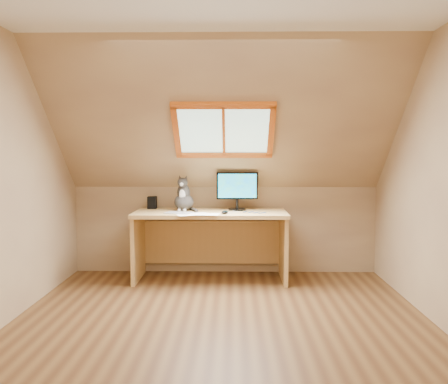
{
  "coord_description": "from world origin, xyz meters",
  "views": [
    {
      "loc": [
        0.1,
        -4.03,
        1.4
      ],
      "look_at": [
        0.0,
        1.0,
        1.0
      ],
      "focal_mm": 40.0,
      "sensor_mm": 36.0,
      "label": 1
    }
  ],
  "objects": [
    {
      "name": "monitor",
      "position": [
        0.14,
        1.5,
        1.0
      ],
      "size": [
        0.46,
        0.19,
        0.42
      ],
      "color": "black",
      "rests_on": "desk"
    },
    {
      "name": "desk_speaker",
      "position": [
        -0.83,
        1.63,
        0.83
      ],
      "size": [
        0.1,
        0.1,
        0.14
      ],
      "primitive_type": "cube",
      "rotation": [
        0.0,
        0.0,
        -0.02
      ],
      "color": "black",
      "rests_on": "desk"
    },
    {
      "name": "room_shell",
      "position": [
        0.0,
        -0.09,
        1.43
      ],
      "size": [
        3.52,
        3.52,
        2.41
      ],
      "color": "tan",
      "rests_on": "ground"
    },
    {
      "name": "ground",
      "position": [
        0.0,
        0.0,
        0.0
      ],
      "size": [
        3.5,
        3.5,
        0.0
      ],
      "primitive_type": "plane",
      "color": "brown",
      "rests_on": "ground"
    },
    {
      "name": "graphics_tablet",
      "position": [
        -0.48,
        1.19,
        0.76
      ],
      "size": [
        0.32,
        0.27,
        0.01
      ],
      "primitive_type": "cube",
      "rotation": [
        0.0,
        0.0,
        -0.29
      ],
      "color": "#B2B2B7",
      "rests_on": "desk"
    },
    {
      "name": "mouse",
      "position": [
        0.01,
        1.15,
        0.77
      ],
      "size": [
        0.1,
        0.13,
        0.04
      ],
      "primitive_type": "ellipsoid",
      "rotation": [
        0.0,
        0.0,
        -0.43
      ],
      "color": "black",
      "rests_on": "desk"
    },
    {
      "name": "cat",
      "position": [
        -0.45,
        1.46,
        0.9
      ],
      "size": [
        0.25,
        0.29,
        0.4
      ],
      "color": "#3F3A37",
      "rests_on": "desk"
    },
    {
      "name": "desk",
      "position": [
        -0.15,
        1.45,
        0.53
      ],
      "size": [
        1.66,
        0.73,
        0.76
      ],
      "color": "tan",
      "rests_on": "ground"
    },
    {
      "name": "cables",
      "position": [
        0.22,
        1.26,
        0.76
      ],
      "size": [
        0.51,
        0.26,
        0.01
      ],
      "color": "silver",
      "rests_on": "desk"
    },
    {
      "name": "papers",
      "position": [
        -0.24,
        1.12,
        0.76
      ],
      "size": [
        0.35,
        0.3,
        0.01
      ],
      "color": "white",
      "rests_on": "desk"
    }
  ]
}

